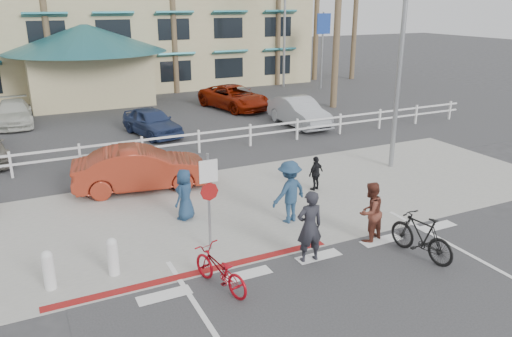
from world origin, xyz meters
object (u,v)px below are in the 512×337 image
bike_red (220,270)px  bike_black (421,236)px  car_white_sedan (141,168)px  sign_post (209,197)px

bike_red → bike_black: size_ratio=0.94×
bike_red → bike_black: bearing=154.5°
car_white_sedan → bike_red: bearing=-171.0°
bike_red → car_white_sedan: car_white_sedan is taller
bike_red → car_white_sedan: bearing=-105.9°
bike_red → bike_black: bike_black is taller
bike_black → car_white_sedan: (-5.11, 7.80, 0.17)m
car_white_sedan → bike_black: bearing=-137.9°
bike_red → car_white_sedan: (-0.03, 6.96, 0.27)m
sign_post → bike_red: 2.15m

